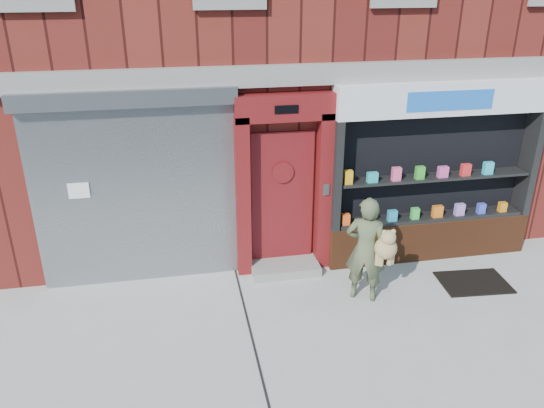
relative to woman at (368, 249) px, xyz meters
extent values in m
plane|color=#9E9E99|center=(-0.27, -0.73, -0.83)|extent=(80.00, 80.00, 0.00)
cube|color=#561713|center=(-0.27, 5.27, 3.17)|extent=(12.00, 8.00, 8.00)
cube|color=gray|center=(-0.27, 1.19, 2.32)|extent=(12.00, 0.16, 0.30)
cube|color=gray|center=(-3.27, 1.21, 0.57)|extent=(3.00, 0.10, 2.80)
cube|color=slate|center=(-3.27, 1.15, 2.09)|extent=(3.10, 0.30, 0.24)
cube|color=white|center=(-4.07, 1.14, 0.77)|extent=(0.30, 0.01, 0.24)
cube|color=#5C0F12|center=(-1.67, 1.13, 0.47)|extent=(0.22, 0.28, 2.60)
cube|color=#5C0F12|center=(-0.37, 1.13, 0.47)|extent=(0.22, 0.28, 2.60)
cube|color=#5C0F12|center=(-1.02, 1.13, 1.87)|extent=(1.50, 0.28, 0.40)
cube|color=black|center=(-1.02, 0.98, 1.87)|extent=(0.35, 0.01, 0.12)
cube|color=maroon|center=(-1.02, 1.24, 0.37)|extent=(1.00, 0.06, 2.20)
cylinder|color=black|center=(-1.02, 1.20, 0.82)|extent=(0.28, 0.02, 0.28)
cylinder|color=#5C0F12|center=(-1.02, 1.19, 0.82)|extent=(0.34, 0.02, 0.34)
cube|color=gray|center=(-1.02, 0.97, -0.75)|extent=(1.10, 0.55, 0.15)
cube|color=slate|center=(-0.37, 0.98, 0.57)|extent=(0.10, 0.02, 0.18)
cube|color=#5A2B15|center=(1.48, 1.07, -0.48)|extent=(3.50, 0.40, 0.70)
cube|color=black|center=(-0.21, 1.07, 0.77)|extent=(0.12, 0.40, 1.80)
cube|color=black|center=(3.17, 1.07, 0.77)|extent=(0.12, 0.40, 1.80)
cube|color=black|center=(1.48, 1.25, 0.77)|extent=(3.30, 0.03, 1.80)
cube|color=black|center=(1.48, 1.07, -0.10)|extent=(3.20, 0.36, 0.06)
cube|color=black|center=(1.48, 1.07, 0.62)|extent=(3.20, 0.36, 0.04)
cube|color=white|center=(1.48, 1.07, 1.92)|extent=(3.50, 0.40, 0.50)
cube|color=blue|center=(1.48, 0.86, 1.92)|extent=(1.40, 0.01, 0.30)
cube|color=#FF5B1A|center=(-0.02, 0.99, 0.02)|extent=(0.13, 0.09, 0.18)
cube|color=#3C3DCD|center=(0.38, 0.99, 0.05)|extent=(0.15, 0.09, 0.24)
cube|color=teal|center=(0.78, 0.99, 0.02)|extent=(0.15, 0.09, 0.18)
cube|color=green|center=(1.18, 0.99, 0.03)|extent=(0.12, 0.09, 0.19)
cube|color=orange|center=(1.58, 0.99, 0.03)|extent=(0.17, 0.09, 0.20)
cube|color=#A377D7|center=(1.98, 0.99, 0.03)|extent=(0.16, 0.09, 0.20)
cube|color=blue|center=(2.38, 0.99, 0.02)|extent=(0.13, 0.09, 0.18)
cube|color=orange|center=(2.78, 0.99, 0.01)|extent=(0.13, 0.09, 0.17)
cube|color=gold|center=(-0.02, 0.99, 0.75)|extent=(0.13, 0.09, 0.22)
cube|color=#23B3B2|center=(0.38, 0.99, 0.72)|extent=(0.17, 0.09, 0.16)
cube|color=#FC5488|center=(0.78, 0.99, 0.75)|extent=(0.14, 0.09, 0.22)
cube|color=green|center=(1.18, 0.99, 0.75)|extent=(0.14, 0.09, 0.21)
cube|color=#E64CA1|center=(1.58, 0.99, 0.73)|extent=(0.16, 0.09, 0.18)
cube|color=red|center=(1.98, 0.99, 0.74)|extent=(0.15, 0.09, 0.20)
cube|color=#29BCD1|center=(2.38, 0.99, 0.74)|extent=(0.16, 0.09, 0.21)
imported|color=#4E583A|center=(-0.03, 0.02, -0.01)|extent=(0.71, 0.61, 1.63)
sphere|color=#A78953|center=(0.20, -0.15, 0.08)|extent=(0.32, 0.32, 0.32)
sphere|color=#A78953|center=(0.20, -0.21, 0.27)|extent=(0.22, 0.22, 0.22)
sphere|color=#A78953|center=(0.14, -0.21, 0.36)|extent=(0.08, 0.08, 0.08)
sphere|color=#A78953|center=(0.27, -0.21, 0.36)|extent=(0.08, 0.08, 0.08)
cylinder|color=#A78953|center=(0.09, -0.15, -0.09)|extent=(0.08, 0.08, 0.19)
cylinder|color=#A78953|center=(0.31, -0.15, -0.09)|extent=(0.08, 0.08, 0.19)
cylinder|color=#A78953|center=(0.14, -0.18, -0.09)|extent=(0.08, 0.08, 0.19)
cylinder|color=#A78953|center=(0.27, -0.18, -0.09)|extent=(0.08, 0.08, 0.19)
cube|color=black|center=(1.84, 0.06, -0.82)|extent=(1.11, 0.81, 0.03)
camera|label=1|loc=(-2.65, -6.41, 3.66)|focal=35.00mm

